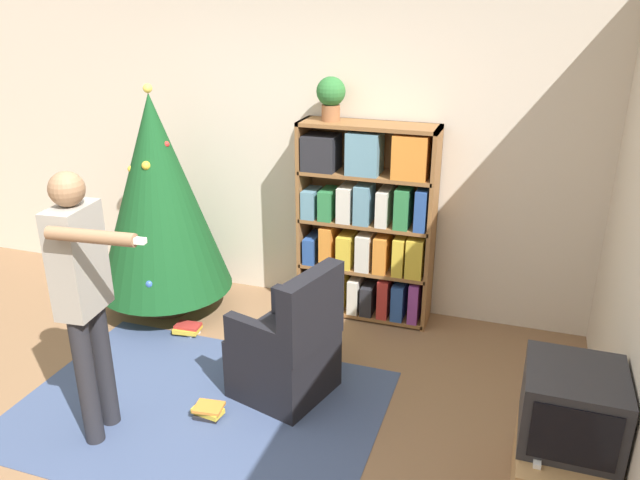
{
  "coord_description": "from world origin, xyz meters",
  "views": [
    {
      "loc": [
        1.71,
        -2.43,
        2.49
      ],
      "look_at": [
        0.54,
        1.01,
        1.05
      ],
      "focal_mm": 35.0,
      "sensor_mm": 36.0,
      "label": 1
    }
  ],
  "objects": [
    {
      "name": "tv_stand",
      "position": [
        2.07,
        0.36,
        0.21
      ],
      "size": [
        0.46,
        0.74,
        0.42
      ],
      "color": "tan",
      "rests_on": "ground_plane"
    },
    {
      "name": "wall_back",
      "position": [
        0.0,
        2.3,
        1.3
      ],
      "size": [
        8.0,
        0.1,
        2.6
      ],
      "color": "beige",
      "rests_on": "ground_plane"
    },
    {
      "name": "area_rug",
      "position": [
        -0.1,
        0.47,
        0.0
      ],
      "size": [
        2.3,
        1.64,
        0.01
      ],
      "color": "#3D4C70",
      "rests_on": "ground_plane"
    },
    {
      "name": "book_pile_near_tree",
      "position": [
        -0.65,
        1.3,
        0.04
      ],
      "size": [
        0.21,
        0.18,
        0.08
      ],
      "color": "beige",
      "rests_on": "ground_plane"
    },
    {
      "name": "christmas_tree",
      "position": [
        -1.01,
        1.61,
        1.01
      ],
      "size": [
        1.08,
        1.08,
        1.87
      ],
      "color": "#4C3323",
      "rests_on": "ground_plane"
    },
    {
      "name": "potted_plant",
      "position": [
        0.27,
        2.07,
        1.78
      ],
      "size": [
        0.22,
        0.22,
        0.33
      ],
      "color": "#935B38",
      "rests_on": "bookshelf"
    },
    {
      "name": "armchair",
      "position": [
        0.39,
        0.83,
        0.32
      ],
      "size": [
        0.7,
        0.69,
        0.92
      ],
      "rotation": [
        0.0,
        0.0,
        -1.84
      ],
      "color": "black",
      "rests_on": "ground_plane"
    },
    {
      "name": "standing_person",
      "position": [
        -0.53,
        0.1,
        0.97
      ],
      "size": [
        0.66,
        0.47,
        1.64
      ],
      "rotation": [
        0.0,
        0.0,
        -1.47
      ],
      "color": "#232328",
      "rests_on": "ground_plane"
    },
    {
      "name": "book_pile_by_chair",
      "position": [
        0.0,
        0.42,
        0.04
      ],
      "size": [
        0.2,
        0.16,
        0.08
      ],
      "color": "#232328",
      "rests_on": "ground_plane"
    },
    {
      "name": "bookshelf",
      "position": [
        0.58,
        2.06,
        0.79
      ],
      "size": [
        1.07,
        0.32,
        1.59
      ],
      "color": "brown",
      "rests_on": "ground_plane"
    },
    {
      "name": "game_remote",
      "position": [
        1.93,
        0.14,
        0.44
      ],
      "size": [
        0.04,
        0.12,
        0.02
      ],
      "color": "white",
      "rests_on": "tv_stand"
    },
    {
      "name": "ground_plane",
      "position": [
        0.0,
        0.0,
        0.0
      ],
      "size": [
        14.0,
        14.0,
        0.0
      ],
      "primitive_type": "plane",
      "color": "#846042"
    },
    {
      "name": "television",
      "position": [
        2.07,
        0.36,
        0.62
      ],
      "size": [
        0.47,
        0.49,
        0.39
      ],
      "color": "#28282D",
      "rests_on": "tv_stand"
    }
  ]
}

